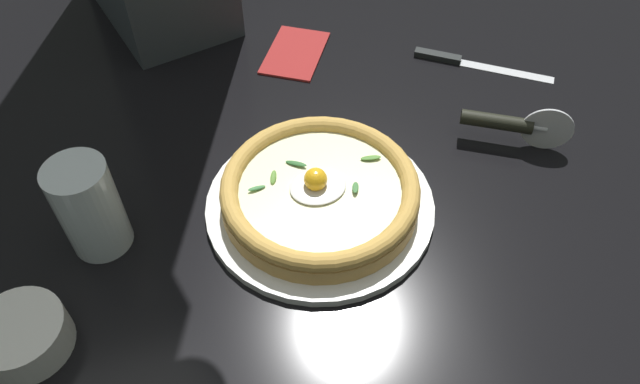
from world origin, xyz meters
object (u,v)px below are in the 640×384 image
(table_knife, at_px, (462,61))
(side_bowl, at_px, (23,336))
(pizza_cutter, at_px, (509,124))
(drinking_glass, at_px, (92,213))
(folded_napkin, at_px, (295,52))
(pizza, at_px, (320,191))

(table_knife, bearing_deg, side_bowl, -156.65)
(pizza_cutter, distance_m, drinking_glass, 0.58)
(side_bowl, distance_m, pizza_cutter, 0.68)
(pizza_cutter, distance_m, table_knife, 0.20)
(table_knife, distance_m, drinking_glass, 0.64)
(pizza_cutter, height_order, drinking_glass, drinking_glass)
(pizza_cutter, relative_size, folded_napkin, 1.00)
(side_bowl, bearing_deg, drinking_glass, 52.63)
(pizza, bearing_deg, pizza_cutter, 5.85)
(pizza, distance_m, folded_napkin, 0.35)
(folded_napkin, bearing_deg, pizza_cutter, -53.68)
(side_bowl, distance_m, table_knife, 0.76)
(pizza_cutter, relative_size, drinking_glass, 1.07)
(side_bowl, relative_size, drinking_glass, 0.77)
(pizza, height_order, table_knife, pizza)
(side_bowl, height_order, pizza_cutter, pizza_cutter)
(pizza, relative_size, folded_napkin, 1.84)
(table_knife, xyz_separation_m, drinking_glass, (-0.61, -0.18, 0.05))
(drinking_glass, xyz_separation_m, folded_napkin, (0.35, 0.30, -0.05))
(side_bowl, distance_m, folded_napkin, 0.61)
(pizza_cutter, xyz_separation_m, folded_napkin, (-0.23, 0.31, -0.03))
(drinking_glass, bearing_deg, side_bowl, -127.37)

